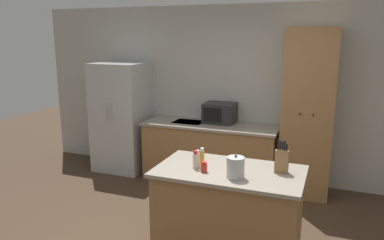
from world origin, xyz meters
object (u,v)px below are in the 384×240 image
Objects in this scene: knife_block at (282,161)px; spice_bottle_short_red at (195,157)px; spice_bottle_tall_dark at (195,160)px; pantry_cabinet at (308,113)px; fire_extinguisher at (94,156)px; kettle at (236,168)px; spice_bottle_pale_salt at (204,167)px; refrigerator at (122,117)px; spice_bottle_amber_oil at (198,159)px; microwave at (220,113)px; spice_bottle_green_herb at (202,157)px.

spice_bottle_short_red is at bearing 178.97° from knife_block.
pantry_cabinet is at bearing 65.39° from spice_bottle_tall_dark.
pantry_cabinet is 3.54m from fire_extinguisher.
fire_extinguisher is at bearing 146.95° from kettle.
pantry_cabinet is at bearing 68.72° from spice_bottle_pale_salt.
knife_block reaches higher than spice_bottle_short_red.
knife_block is at bearing 13.04° from spice_bottle_tall_dark.
refrigerator is at bearing 7.99° from fire_extinguisher.
refrigerator reaches higher than spice_bottle_pale_salt.
spice_bottle_short_red is 0.57× the size of spice_bottle_amber_oil.
microwave reaches higher than kettle.
spice_bottle_tall_dark is (-0.79, -0.18, -0.04)m from knife_block.
spice_bottle_green_herb is at bearing -41.27° from refrigerator.
pantry_cabinet is at bearing 0.98° from refrigerator.
microwave is at bearing 122.38° from knife_block.
microwave is 2.08× the size of kettle.
kettle is at bearing -28.77° from spice_bottle_green_herb.
spice_bottle_pale_salt is 0.32m from kettle.
fire_extinguisher is at bearing 144.48° from spice_bottle_pale_salt.
spice_bottle_short_red is 0.96× the size of spice_bottle_pale_salt.
spice_bottle_pale_salt is 0.25× the size of fire_extinguisher.
spice_bottle_short_red is at bearing -33.54° from fire_extinguisher.
kettle is 3.60m from fire_extinguisher.
pantry_cabinet is at bearing 77.17° from kettle.
microwave is at bearing 5.48° from fire_extinguisher.
refrigerator is 3.27m from knife_block.
fire_extinguisher is (-2.52, 1.82, -0.80)m from spice_bottle_tall_dark.
spice_bottle_green_herb is 0.45× the size of fire_extinguisher.
spice_bottle_green_herb is 0.80× the size of kettle.
pantry_cabinet is 12.90× the size of spice_bottle_green_herb.
microwave is at bearing 101.92° from spice_bottle_green_herb.
spice_bottle_tall_dark is 3.21m from fire_extinguisher.
spice_bottle_short_red is 0.54× the size of spice_bottle_green_herb.
spice_bottle_amber_oil is 3.17m from fire_extinguisher.
refrigerator is 9.90× the size of spice_bottle_green_herb.
spice_bottle_tall_dark is at bearing -102.05° from spice_bottle_green_herb.
knife_block reaches higher than spice_bottle_tall_dark.
pantry_cabinet is at bearing 61.01° from spice_bottle_short_red.
spice_bottle_tall_dark reaches higher than fire_extinguisher.
spice_bottle_pale_salt is (0.48, -2.08, -0.09)m from microwave.
kettle is at bearing -7.00° from spice_bottle_pale_salt.
spice_bottle_green_herb is (0.40, -1.90, -0.05)m from microwave.
spice_bottle_amber_oil is 0.43× the size of fire_extinguisher.
spice_bottle_short_red is at bearing 125.92° from spice_bottle_pale_salt.
kettle is at bearing -33.05° from fire_extinguisher.
spice_bottle_amber_oil reaches higher than spice_bottle_short_red.
kettle is at bearing -30.57° from spice_bottle_short_red.
pantry_cabinet is 2.02m from spice_bottle_green_herb.
knife_block is 0.87m from spice_bottle_short_red.
knife_block is 3.78m from fire_extinguisher.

